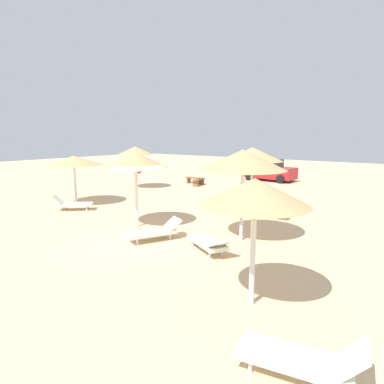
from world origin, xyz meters
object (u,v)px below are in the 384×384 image
Objects in this scene: parasol_4 at (255,192)px; parked_car at (269,170)px; lounger_3 at (282,210)px; lounger_4 at (303,359)px; parasol_1 at (74,161)px; parasol_2 at (136,160)px; lounger_1 at (72,204)px; bench_0 at (194,179)px; lounger_2 at (155,231)px; bench_1 at (199,181)px; parasol_3 at (252,154)px; parasol_0 at (243,160)px; lounger_0 at (209,243)px; parasol_5 at (135,151)px.

parked_car is at bearing 113.01° from parasol_4.
lounger_4 is at bearing -66.28° from lounger_3.
parasol_1 is 0.98× the size of parasol_2.
lounger_1 is 10.77m from bench_0.
lounger_2 is at bearing -59.09° from bench_0.
parasol_3 is at bearing -36.49° from bench_1.
parasol_3 reaches higher than bench_1.
bench_0 is (-0.52, 10.76, 0.02)m from lounger_1.
parked_car reaches higher than lounger_4.
lounger_4 is (14.07, -5.68, -1.99)m from parasol_1.
lounger_1 is at bearing -101.56° from parked_car.
parked_car is at bearing 78.44° from lounger_1.
lounger_1 is at bearing 160.22° from lounger_4.
parasol_2 is 1.67× the size of lounger_1.
lounger_1 is 0.92× the size of lounger_3.
parasol_4 is at bearing -72.34° from lounger_3.
parasol_0 is at bearing 37.36° from lounger_2.
parasol_2 is at bearing -64.39° from bench_0.
lounger_3 is at bearing -32.41° from bench_1.
parasol_2 is at bearing -167.47° from parasol_0.
parasol_0 reaches higher than bench_0.
bench_0 is (-13.45, 15.41, 0.02)m from lounger_4.
parasol_1 is at bearing 161.83° from parasol_4.
parasol_4 is at bearing -23.98° from parasol_2.
parasol_3 is 1.54× the size of lounger_0.
lounger_4 is at bearing -53.62° from parasol_0.
parasol_3 reaches higher than lounger_2.
bench_1 is (1.39, 9.25, -1.97)m from parasol_1.
bench_0 is (-9.43, 9.94, -2.46)m from parasol_0.
parasol_1 is 15.53m from parked_car.
parasol_0 is 0.77× the size of parked_car.
lounger_0 is 17.63m from parked_car.
bench_0 is at bearing 147.62° from lounger_3.
parasol_4 is 1.81× the size of bench_0.
parasol_0 is 3.03m from lounger_0.
bench_1 is at bearing 81.43° from parasol_1.
parked_car is at bearing 115.29° from lounger_4.
lounger_1 is 1.16× the size of bench_0.
parasol_1 is 1.02× the size of parasol_5.
lounger_0 is 14.86m from bench_0.
parasol_1 reaches higher than parked_car.
bench_0 is 0.91m from bench_1.
parasol_2 reaches higher than parasol_5.
parasol_5 is (-13.77, 9.76, 0.08)m from parasol_4.
lounger_0 is 2.18m from lounger_2.
lounger_2 is 7.37m from lounger_4.
lounger_1 reaches higher than bench_0.
lounger_0 is 1.02× the size of lounger_4.
bench_0 is at bearing 143.94° from parasol_3.
lounger_2 is 17.18m from parked_car.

